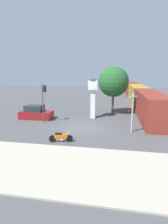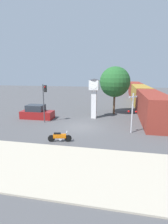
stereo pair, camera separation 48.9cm
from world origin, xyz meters
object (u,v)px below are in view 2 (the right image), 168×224
Objects in this scene: freight_train at (140,94)px; street_tree at (115,82)px; motorcycle at (60,137)px; railroad_crossing_signal at (132,112)px; traffic_light at (44,97)px; parked_car at (37,113)px; clock_tower at (94,92)px.

street_tree reaches higher than freight_train.
freight_train is at bearing 56.51° from motorcycle.
freight_train is (8.95, 22.67, 1.26)m from motorcycle.
street_tree reaches higher than motorcycle.
street_tree is at bearing 58.48° from motorcycle.
freight_train is 19.21m from railroad_crossing_signal.
traffic_light is at bearing -126.45° from freight_train.
railroad_crossing_signal is (9.92, -1.85, -0.97)m from traffic_light.
parked_car is at bearing -154.35° from street_tree.
parked_car is (-9.78, -4.70, -3.86)m from street_tree.
parked_car is (-7.27, -1.71, -2.67)m from clock_tower.
street_tree is (2.51, 2.99, 1.20)m from clock_tower.
railroad_crossing_signal is (-2.76, -19.01, 0.45)m from freight_train.
railroad_crossing_signal reaches higher than parked_car.
traffic_light is at bearing 169.44° from railroad_crossing_signal.
railroad_crossing_signal is (4.51, -5.14, -1.27)m from clock_tower.
parked_car is at bearing -133.03° from freight_train.
traffic_light is 0.68× the size of street_tree.
railroad_crossing_signal is at bearing -98.25° from freight_train.
street_tree is (-2.00, 8.13, 2.46)m from railroad_crossing_signal.
traffic_light is 1.08× the size of parked_car.
traffic_light reaches higher than railroad_crossing_signal.
freight_train is (7.27, 13.87, -1.72)m from clock_tower.
parked_car is at bearing 139.79° from traffic_light.
railroad_crossing_signal is at bearing -10.56° from traffic_light.
clock_tower is (1.68, 8.80, 2.98)m from motorcycle.
parked_car is at bearing 163.78° from railroad_crossing_signal.
railroad_crossing_signal is 0.58× the size of street_tree.
motorcycle is 7.17m from traffic_light.
motorcycle is at bearing -109.58° from street_tree.
freight_train is 21.33m from parked_car.
traffic_light is (-12.67, -17.16, 1.42)m from freight_train.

